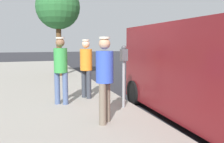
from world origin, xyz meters
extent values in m
plane|color=#2D2D33|center=(0.00, 0.00, 0.00)|extent=(80.00, 80.00, 0.00)
cube|color=#9E998E|center=(3.50, 0.00, 0.07)|extent=(5.00, 32.00, 0.15)
cylinder|color=gray|center=(1.35, -0.14, 0.72)|extent=(0.07, 0.07, 1.15)
cube|color=#4C4C51|center=(1.35, -0.14, 1.44)|extent=(0.14, 0.18, 0.28)
sphere|color=#47474C|center=(1.35, -0.14, 1.61)|extent=(0.12, 0.12, 0.12)
cylinder|color=#726656|center=(2.20, 0.89, 0.56)|extent=(0.14, 0.14, 0.81)
cylinder|color=#726656|center=(2.06, 0.72, 0.56)|extent=(0.14, 0.14, 0.81)
cylinder|color=blue|center=(2.13, 0.81, 1.27)|extent=(0.34, 0.34, 0.61)
sphere|color=tan|center=(2.13, 0.81, 1.71)|extent=(0.22, 0.22, 0.22)
cylinder|color=silver|center=(2.13, 0.81, 1.82)|extent=(0.21, 0.21, 0.04)
cylinder|color=#4C608C|center=(2.84, -1.01, 0.56)|extent=(0.14, 0.14, 0.82)
cylinder|color=#4C608C|center=(2.65, -0.90, 0.56)|extent=(0.14, 0.14, 0.82)
cylinder|color=green|center=(2.75, -0.96, 1.28)|extent=(0.34, 0.34, 0.62)
sphere|color=#8C6647|center=(2.75, -0.96, 1.73)|extent=(0.22, 0.22, 0.22)
cylinder|color=silver|center=(2.75, -0.96, 1.85)|extent=(0.21, 0.21, 0.04)
cylinder|color=#383D47|center=(2.03, -1.54, 0.55)|extent=(0.14, 0.14, 0.80)
cylinder|color=#383D47|center=(1.93, -1.34, 0.55)|extent=(0.14, 0.14, 0.80)
cylinder|color=orange|center=(1.98, -1.44, 1.25)|extent=(0.34, 0.34, 0.60)
sphere|color=beige|center=(1.98, -1.44, 1.69)|extent=(0.22, 0.22, 0.22)
cylinder|color=silver|center=(1.98, -1.44, 1.80)|extent=(0.21, 0.21, 0.04)
cube|color=maroon|center=(-0.15, 1.25, 1.17)|extent=(2.14, 5.25, 1.96)
cylinder|color=black|center=(-1.15, -0.78, 0.34)|extent=(0.24, 0.69, 0.68)
cylinder|color=black|center=(0.75, -0.83, 0.34)|extent=(0.24, 0.69, 0.68)
cylinder|color=brown|center=(2.15, -6.44, 1.40)|extent=(0.24, 0.24, 2.50)
sphere|color=#2D6F36|center=(2.15, -6.44, 3.36)|extent=(2.04, 2.04, 2.04)
camera|label=1|loc=(3.48, 5.23, 1.74)|focal=38.68mm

